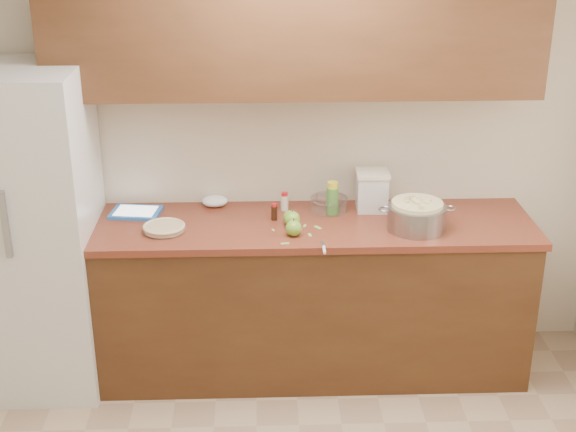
{
  "coord_description": "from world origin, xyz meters",
  "views": [
    {
      "loc": [
        -0.18,
        -2.58,
        2.65
      ],
      "look_at": [
        -0.04,
        1.43,
        0.98
      ],
      "focal_mm": 50.0,
      "sensor_mm": 36.0,
      "label": 1
    }
  ],
  "objects_px": {
    "pie": "(164,228)",
    "colander": "(417,216)",
    "flour_canister": "(372,190)",
    "tablet": "(136,212)"
  },
  "relations": [
    {
      "from": "pie",
      "to": "flour_canister",
      "type": "xyz_separation_m",
      "value": [
        1.15,
        0.28,
        0.1
      ]
    },
    {
      "from": "flour_canister",
      "to": "tablet",
      "type": "distance_m",
      "value": 1.34
    },
    {
      "from": "flour_canister",
      "to": "colander",
      "type": "bearing_deg",
      "value": -55.01
    },
    {
      "from": "colander",
      "to": "tablet",
      "type": "xyz_separation_m",
      "value": [
        -1.54,
        0.27,
        -0.07
      ]
    },
    {
      "from": "flour_canister",
      "to": "pie",
      "type": "bearing_deg",
      "value": -166.5
    },
    {
      "from": "colander",
      "to": "flour_canister",
      "type": "bearing_deg",
      "value": 124.99
    },
    {
      "from": "flour_canister",
      "to": "tablet",
      "type": "xyz_separation_m",
      "value": [
        -1.34,
        -0.02,
        -0.11
      ]
    },
    {
      "from": "pie",
      "to": "flour_canister",
      "type": "bearing_deg",
      "value": 13.5
    },
    {
      "from": "colander",
      "to": "flour_canister",
      "type": "height_order",
      "value": "flour_canister"
    },
    {
      "from": "pie",
      "to": "colander",
      "type": "xyz_separation_m",
      "value": [
        1.36,
        -0.01,
        0.06
      ]
    }
  ]
}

